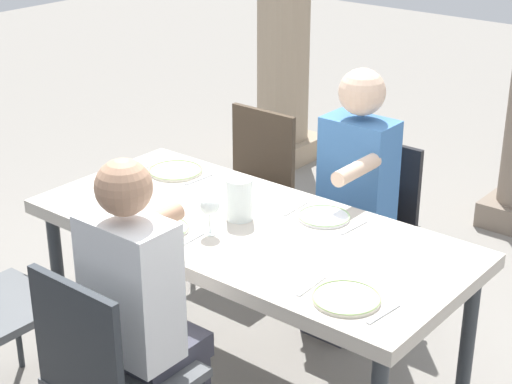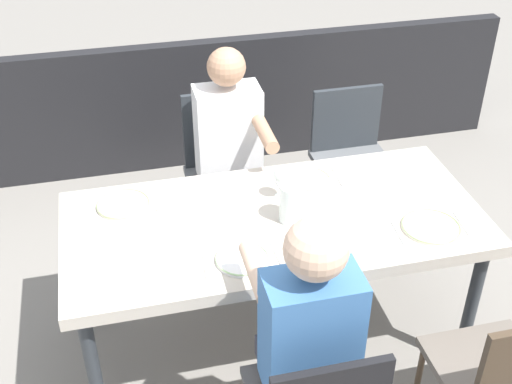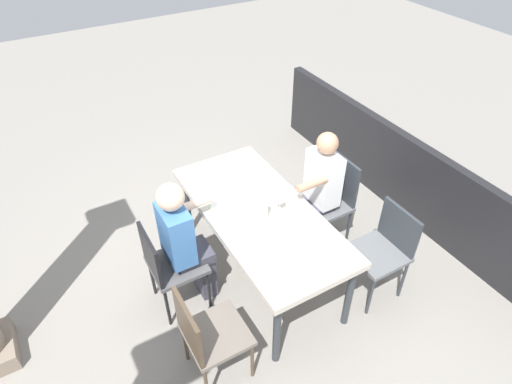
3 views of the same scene
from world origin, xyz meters
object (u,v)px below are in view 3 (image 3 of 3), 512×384
(chair_mid_south, at_px, (331,196))
(plate_2, at_px, (223,207))
(wine_glass_1, at_px, (280,200))
(diner_man_white, at_px, (185,240))
(chair_west_south, at_px, (385,246))
(chair_mid_north, at_px, (168,263))
(plate_1, at_px, (300,217))
(water_pitcher, at_px, (261,210))
(plate_0, at_px, (277,271))
(diner_woman_green, at_px, (317,191))
(chair_west_north, at_px, (206,334))
(plate_3, at_px, (248,164))
(dining_table, at_px, (260,217))

(chair_mid_south, xyz_separation_m, plate_2, (0.14, 1.11, 0.24))
(wine_glass_1, bearing_deg, diner_man_white, 80.37)
(chair_west_south, height_order, chair_mid_north, chair_west_south)
(chair_mid_north, distance_m, plate_1, 1.17)
(chair_west_south, distance_m, water_pitcher, 1.12)
(plate_0, bearing_deg, chair_west_south, -92.68)
(plate_2, bearing_deg, diner_woman_green, -98.99)
(chair_west_north, xyz_separation_m, chair_west_south, (0.00, -1.70, 0.01))
(diner_woman_green, xyz_separation_m, plate_3, (0.59, 0.40, 0.09))
(wine_glass_1, bearing_deg, chair_west_south, -131.99)
(diner_man_white, bearing_deg, diner_woman_green, -90.25)
(plate_3, bearing_deg, chair_mid_south, -134.38)
(dining_table, xyz_separation_m, plate_2, (0.20, 0.25, 0.08))
(chair_mid_south, distance_m, diner_woman_green, 0.24)
(dining_table, relative_size, chair_west_south, 2.11)
(diner_man_white, distance_m, plate_0, 0.84)
(diner_woman_green, bearing_deg, chair_mid_south, -89.12)
(plate_3, height_order, water_pitcher, water_pitcher)
(chair_mid_north, bearing_deg, plate_0, -139.12)
(diner_man_white, bearing_deg, wine_glass_1, -99.63)
(chair_mid_south, bearing_deg, plate_0, 123.14)
(plate_1, bearing_deg, plate_2, 48.90)
(diner_woman_green, bearing_deg, diner_man_white, 89.75)
(wine_glass_1, height_order, water_pitcher, water_pitcher)
(plate_1, xyz_separation_m, wine_glass_1, (0.16, 0.10, 0.11))
(chair_west_north, distance_m, water_pitcher, 1.09)
(diner_man_white, xyz_separation_m, plate_1, (-0.31, -0.93, 0.08))
(dining_table, distance_m, diner_woman_green, 0.66)
(diner_man_white, xyz_separation_m, water_pitcher, (-0.14, -0.65, 0.15))
(chair_west_north, relative_size, plate_0, 3.48)
(chair_west_south, relative_size, diner_woman_green, 0.68)
(diner_woman_green, xyz_separation_m, plate_2, (0.14, 0.91, 0.09))
(dining_table, distance_m, plate_1, 0.36)
(chair_mid_south, distance_m, plate_3, 0.87)
(chair_mid_north, xyz_separation_m, diner_woman_green, (-0.00, -1.50, 0.17))
(chair_west_south, bearing_deg, wine_glass_1, 48.01)
(plate_0, height_order, plate_2, same)
(chair_mid_south, relative_size, plate_1, 4.55)
(chair_west_south, bearing_deg, plate_2, 50.67)
(chair_west_south, height_order, plate_2, chair_west_south)
(wine_glass_1, relative_size, plate_2, 0.73)
(plate_0, xyz_separation_m, water_pitcher, (0.57, -0.21, 0.07))
(wine_glass_1, xyz_separation_m, plate_2, (0.28, 0.41, -0.11))
(plate_1, distance_m, water_pitcher, 0.34)
(plate_1, relative_size, wine_glass_1, 1.28)
(chair_west_north, bearing_deg, plate_2, -33.55)
(diner_man_white, bearing_deg, plate_3, -57.78)
(diner_man_white, height_order, plate_3, diner_man_white)
(chair_mid_south, xyz_separation_m, plate_0, (-0.71, 1.09, 0.24))
(plate_0, distance_m, plate_2, 0.85)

